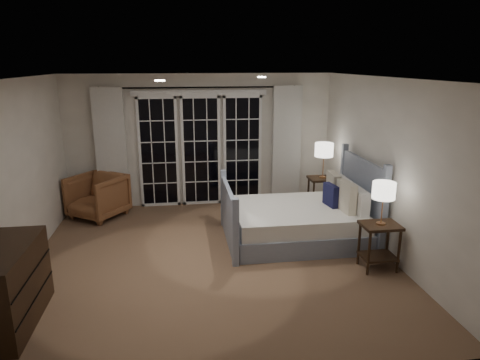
{
  "coord_description": "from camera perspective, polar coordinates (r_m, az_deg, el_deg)",
  "views": [
    {
      "loc": [
        -0.4,
        -5.58,
        2.7
      ],
      "look_at": [
        0.45,
        0.32,
        1.05
      ],
      "focal_mm": 32.0,
      "sensor_mm": 36.0,
      "label": 1
    }
  ],
  "objects": [
    {
      "name": "floor",
      "position": [
        6.21,
        -3.73,
        -10.33
      ],
      "size": [
        5.0,
        5.0,
        0.0
      ],
      "primitive_type": "plane",
      "color": "brown",
      "rests_on": "ground"
    },
    {
      "name": "ceiling",
      "position": [
        5.6,
        -4.18,
        13.39
      ],
      "size": [
        5.0,
        5.0,
        0.0
      ],
      "primitive_type": "plane",
      "rotation": [
        3.14,
        0.0,
        0.0
      ],
      "color": "white",
      "rests_on": "wall_back"
    },
    {
      "name": "wall_left",
      "position": [
        6.14,
        -27.91,
        -0.03
      ],
      "size": [
        0.02,
        5.0,
        2.5
      ],
      "primitive_type": "cube",
      "color": "beige",
      "rests_on": "floor"
    },
    {
      "name": "wall_right",
      "position": [
        6.45,
        18.8,
        1.65
      ],
      "size": [
        0.02,
        5.0,
        2.5
      ],
      "primitive_type": "cube",
      "color": "beige",
      "rests_on": "floor"
    },
    {
      "name": "wall_back",
      "position": [
        8.22,
        -5.26,
        5.25
      ],
      "size": [
        5.0,
        0.02,
        2.5
      ],
      "primitive_type": "cube",
      "color": "beige",
      "rests_on": "floor"
    },
    {
      "name": "wall_front",
      "position": [
        3.43,
        -0.73,
        -9.57
      ],
      "size": [
        5.0,
        0.02,
        2.5
      ],
      "primitive_type": "cube",
      "color": "beige",
      "rests_on": "floor"
    },
    {
      "name": "french_doors",
      "position": [
        8.21,
        -5.22,
        4.1
      ],
      "size": [
        2.5,
        0.04,
        2.2
      ],
      "color": "black",
      "rests_on": "wall_back"
    },
    {
      "name": "curtain_rod",
      "position": [
        8.0,
        -5.4,
        12.18
      ],
      "size": [
        3.5,
        0.03,
        0.03
      ],
      "primitive_type": "cylinder",
      "rotation": [
        0.0,
        1.57,
        0.0
      ],
      "color": "black",
      "rests_on": "wall_back"
    },
    {
      "name": "curtain_left",
      "position": [
        8.2,
        -16.81,
        3.92
      ],
      "size": [
        0.55,
        0.1,
        2.25
      ],
      "primitive_type": "cube",
      "color": "silver",
      "rests_on": "curtain_rod"
    },
    {
      "name": "curtain_right",
      "position": [
        8.36,
        6.2,
        4.7
      ],
      "size": [
        0.55,
        0.1,
        2.25
      ],
      "primitive_type": "cube",
      "color": "silver",
      "rests_on": "curtain_rod"
    },
    {
      "name": "downlight_a",
      "position": [
        6.3,
        2.9,
        13.54
      ],
      "size": [
        0.12,
        0.12,
        0.01
      ],
      "primitive_type": "cylinder",
      "color": "white",
      "rests_on": "ceiling"
    },
    {
      "name": "downlight_b",
      "position": [
        5.19,
        -10.65,
        12.9
      ],
      "size": [
        0.12,
        0.12,
        0.01
      ],
      "primitive_type": "cylinder",
      "color": "white",
      "rests_on": "ceiling"
    },
    {
      "name": "bed",
      "position": [
        6.77,
        7.98,
        -5.25
      ],
      "size": [
        2.16,
        1.54,
        1.25
      ],
      "color": "gray",
      "rests_on": "floor"
    },
    {
      "name": "nightstand_left",
      "position": [
        6.03,
        18.08,
        -7.55
      ],
      "size": [
        0.49,
        0.39,
        0.64
      ],
      "color": "#322010",
      "rests_on": "floor"
    },
    {
      "name": "nightstand_right",
      "position": [
        8.06,
        10.88,
        -1.2
      ],
      "size": [
        0.5,
        0.4,
        0.65
      ],
      "color": "#322010",
      "rests_on": "floor"
    },
    {
      "name": "lamp_left",
      "position": [
        5.81,
        18.63,
        -1.4
      ],
      "size": [
        0.3,
        0.3,
        0.57
      ],
      "color": "#C4834E",
      "rests_on": "nightstand_left"
    },
    {
      "name": "lamp_right",
      "position": [
        7.88,
        11.15,
        3.93
      ],
      "size": [
        0.33,
        0.33,
        0.64
      ],
      "color": "#C4834E",
      "rests_on": "nightstand_right"
    },
    {
      "name": "armchair",
      "position": [
        8.04,
        -18.47,
        -2.07
      ],
      "size": [
        1.17,
        1.18,
        0.78
      ],
      "primitive_type": "imported",
      "rotation": [
        0.0,
        0.0,
        -0.62
      ],
      "color": "brown",
      "rests_on": "floor"
    },
    {
      "name": "dresser",
      "position": [
        5.19,
        -28.55,
        -12.42
      ],
      "size": [
        0.52,
        1.23,
        0.87
      ],
      "color": "#322010",
      "rests_on": "floor"
    }
  ]
}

